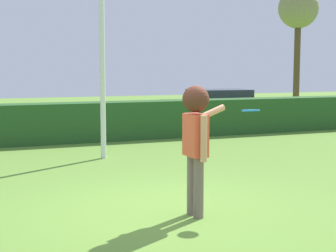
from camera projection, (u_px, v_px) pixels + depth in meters
The scene contains 6 objects.
ground_plane at pixel (173, 210), 7.39m from camera, with size 60.00×60.00×0.00m, color olive.
person at pixel (196, 132), 6.97m from camera, with size 0.76×0.58×1.80m.
frisbee at pixel (251, 110), 7.31m from camera, with size 0.26×0.26×0.04m.
hedge_row at pixel (70, 122), 14.21m from camera, with size 22.89×0.90×1.09m, color #275223.
parked_car_black at pixel (219, 104), 19.41m from camera, with size 4.39×2.27×1.25m.
bare_elm_tree at pixel (298, 11), 28.36m from camera, with size 2.22×2.22×6.47m.
Camera 1 is at (-2.76, -6.66, 2.03)m, focal length 54.88 mm.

